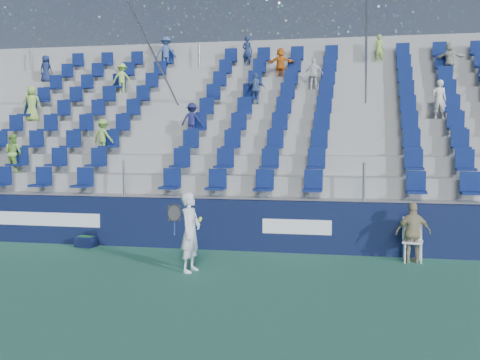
% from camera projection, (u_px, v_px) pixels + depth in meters
% --- Properties ---
extents(ground, '(70.00, 70.00, 0.00)m').
position_uv_depth(ground, '(199.00, 280.00, 11.31)').
color(ground, '#307155').
rests_on(ground, ground).
extents(sponsor_wall, '(24.00, 0.32, 1.20)m').
position_uv_depth(sponsor_wall, '(235.00, 225.00, 14.34)').
color(sponsor_wall, '#0F1738').
rests_on(sponsor_wall, ground).
extents(grandstand, '(24.00, 8.17, 6.63)m').
position_uv_depth(grandstand, '(269.00, 155.00, 19.20)').
color(grandstand, gray).
rests_on(grandstand, ground).
extents(tennis_player, '(0.69, 0.65, 1.60)m').
position_uv_depth(tennis_player, '(190.00, 232.00, 11.95)').
color(tennis_player, silver).
rests_on(tennis_player, ground).
extents(line_judge_chair, '(0.47, 0.48, 0.95)m').
position_uv_depth(line_judge_chair, '(412.00, 236.00, 13.02)').
color(line_judge_chair, white).
rests_on(line_judge_chair, ground).
extents(line_judge, '(0.82, 0.50, 1.30)m').
position_uv_depth(line_judge, '(413.00, 232.00, 12.86)').
color(line_judge, tan).
rests_on(line_judge, ground).
extents(ball_bin, '(0.52, 0.39, 0.27)m').
position_uv_depth(ball_bin, '(86.00, 241.00, 14.74)').
color(ball_bin, '#10183E').
rests_on(ball_bin, ground).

